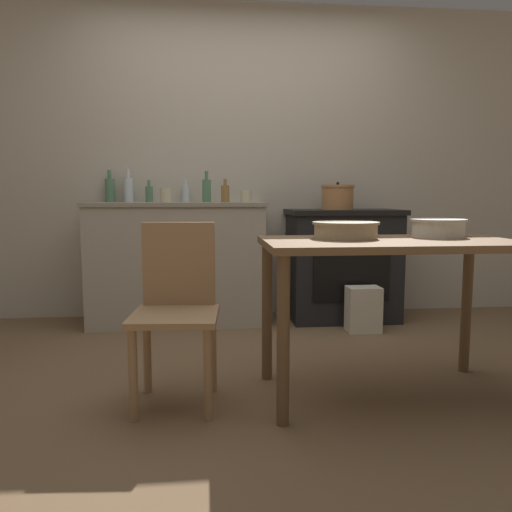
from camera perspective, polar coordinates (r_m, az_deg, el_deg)
ground_plane at (r=2.83m, az=1.04°, el=-13.71°), size 14.00×14.00×0.00m
wall_back at (r=4.24m, az=-1.51°, el=10.64°), size 8.00×0.07×2.55m
counter_cabinet at (r=3.96m, az=-8.96°, el=-0.78°), size 1.37×0.55×0.95m
stove at (r=4.10m, az=9.82°, el=-0.93°), size 0.89×0.57×0.89m
work_table at (r=2.52m, az=14.97°, el=-0.80°), size 1.23×0.66×0.78m
chair at (r=2.44m, az=-9.07°, el=-5.66°), size 0.43×0.43×0.86m
flour_sack at (r=3.77m, az=12.17°, el=-5.97°), size 0.24×0.17×0.33m
stock_pot at (r=4.03m, az=9.30°, el=6.65°), size 0.26×0.26×0.22m
mixing_bowl_large at (r=2.55m, az=10.21°, el=3.05°), size 0.33×0.33×0.08m
mixing_bowl_small at (r=2.77m, az=20.11°, el=3.14°), size 0.28×0.28×0.09m
bottle_far_left at (r=4.08m, az=-12.11°, el=6.98°), size 0.06×0.06×0.17m
bottle_left at (r=3.96m, az=-5.67°, el=7.50°), size 0.07×0.07×0.24m
bottle_mid_left at (r=4.11m, az=-8.03°, el=7.12°), size 0.06×0.06×0.18m
bottle_center_left at (r=4.15m, az=-14.36°, el=7.39°), size 0.08×0.08×0.26m
bottle_center at (r=4.19m, az=-16.35°, el=7.28°), size 0.08×0.08×0.25m
bottle_center_right at (r=3.95m, az=-3.54°, el=7.17°), size 0.07×0.07×0.18m
cup_mid_right at (r=3.91m, az=-1.18°, el=6.83°), size 0.09×0.09×0.09m
cup_right at (r=3.83m, az=-10.31°, el=6.82°), size 0.08×0.08×0.10m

